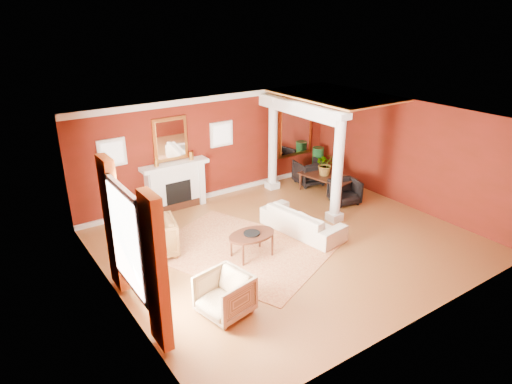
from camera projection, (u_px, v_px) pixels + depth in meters
ground at (290, 242)px, 10.66m from camera, size 8.00×8.00×0.00m
room_shell at (292, 160)px, 9.89m from camera, size 8.04×7.04×2.92m
fireplace at (176, 185)px, 12.26m from camera, size 1.85×0.42×1.29m
overmantel_mirror at (170, 139)px, 11.89m from camera, size 0.95×0.07×1.15m
flank_window_left at (112, 153)px, 11.13m from camera, size 0.70×0.07×0.70m
flank_window_right at (221, 134)px, 12.75m from camera, size 0.70×0.07×0.70m
left_window at (131, 245)px, 7.62m from camera, size 0.21×2.55×2.60m
column_front at (338, 168)px, 11.24m from camera, size 0.36×0.36×2.80m
column_back at (273, 143)px, 13.30m from camera, size 0.36×0.36×2.80m
header_beam at (298, 108)px, 12.00m from camera, size 0.30×3.20×0.32m
amber_ceiling at (335, 95)px, 12.40m from camera, size 2.30×3.40×0.04m
dining_mirror at (295, 129)px, 14.22m from camera, size 1.30×0.07×1.70m
chandelier at (333, 117)px, 12.70m from camera, size 0.60×0.62×0.75m
crown_trim at (212, 99)px, 12.23m from camera, size 8.00×0.08×0.16m
base_trim at (216, 193)px, 13.28m from camera, size 8.00×0.08×0.12m
rug at (240, 250)px, 10.30m from camera, size 3.99×4.46×0.01m
sofa at (303, 217)px, 10.99m from camera, size 0.94×2.21×0.84m
armchair_leopard at (155, 236)px, 9.98m from camera, size 1.03×1.08×0.93m
armchair_stripe at (225, 293)px, 8.05m from camera, size 0.93×0.97×0.86m
coffee_table at (252, 236)px, 9.89m from camera, size 1.09×1.09×0.55m
coffee_book at (250, 230)px, 9.79m from camera, size 0.16×0.11×0.25m
side_table at (147, 247)px, 8.26m from camera, size 0.63×0.63×1.59m
dining_table at (328, 179)px, 13.31m from camera, size 0.82×1.64×0.88m
dining_chair_near at (345, 191)px, 12.65m from camera, size 0.86×0.82×0.74m
dining_chair_far at (309, 171)px, 14.01m from camera, size 0.92×0.88×0.82m
green_urn at (317, 165)px, 14.63m from camera, size 0.41×0.41×0.98m
potted_plant at (326, 156)px, 13.08m from camera, size 0.80×0.84×0.52m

